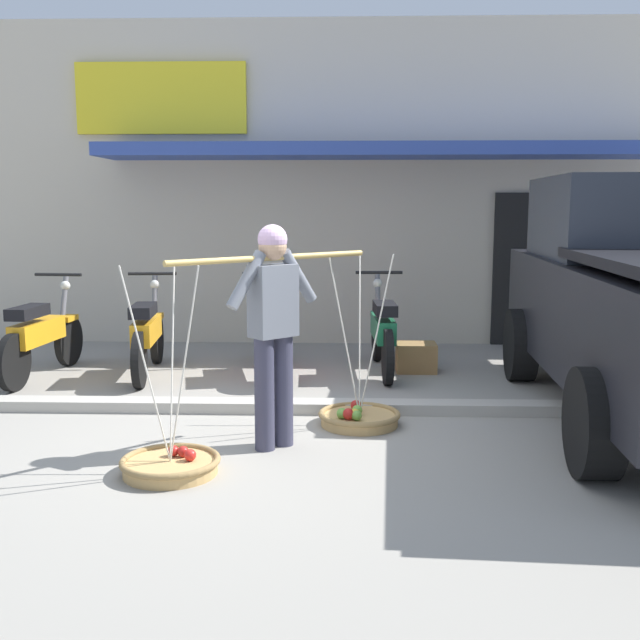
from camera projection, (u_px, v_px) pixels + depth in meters
name	position (u px, v px, depth m)	size (l,w,h in m)	color
ground_plane	(258.00, 435.00, 6.08)	(90.00, 90.00, 0.00)	gray
sidewalk_curb	(267.00, 406.00, 6.76)	(20.00, 0.24, 0.10)	#AEA89C
fruit_vendor	(273.00, 321.00, 5.63)	(1.35, 1.25, 1.70)	#38384C
fruit_basket_left_side	(171.00, 464.00, 5.19)	(0.69, 0.69, 1.45)	tan
fruit_basket_right_side	(359.00, 417.00, 6.34)	(0.69, 0.69, 1.45)	tan
motorcycle_nearest_shop	(41.00, 336.00, 8.03)	(0.54, 1.82, 1.09)	black
motorcycle_second_in_row	(148.00, 334.00, 8.15)	(0.54, 1.82, 1.09)	black
motorcycle_third_in_row	(271.00, 334.00, 8.20)	(0.59, 1.80, 1.09)	black
motorcycle_end_of_row	(382.00, 332.00, 8.30)	(0.54, 1.82, 1.09)	black
storefront_building	(379.00, 189.00, 12.27)	(13.00, 6.00, 4.20)	beige
wooden_crate	(416.00, 357.00, 8.39)	(0.44, 0.36, 0.32)	olive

